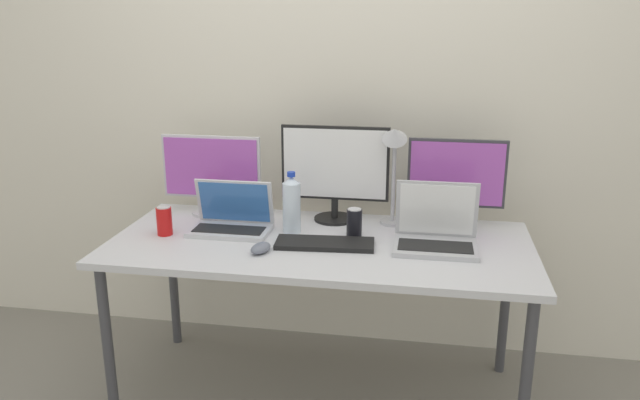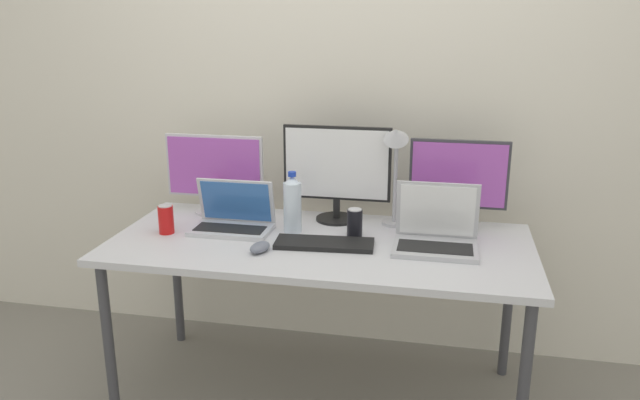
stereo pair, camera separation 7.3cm
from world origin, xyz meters
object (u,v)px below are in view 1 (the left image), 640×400
at_px(monitor_right, 456,181).
at_px(soda_can_by_laptop, 354,223).
at_px(keyboard_main, 325,244).
at_px(monitor_left, 212,173).
at_px(mouse_by_keyboard, 261,248).
at_px(desk_lamp, 394,155).
at_px(laptop_secondary, 436,232).
at_px(water_bottle, 292,205).
at_px(soda_can_near_keyboard, 164,221).
at_px(work_desk, 320,254).
at_px(laptop_silver, 232,219).
at_px(monitor_center, 335,169).

height_order(monitor_right, soda_can_by_laptop, monitor_right).
relative_size(keyboard_main, soda_can_by_laptop, 3.22).
xyz_separation_m(monitor_left, mouse_by_keyboard, (0.36, -0.47, -0.18)).
xyz_separation_m(soda_can_by_laptop, desk_lamp, (0.15, 0.16, 0.27)).
bearing_deg(desk_lamp, monitor_left, 175.92).
height_order(laptop_secondary, keyboard_main, laptop_secondary).
bearing_deg(mouse_by_keyboard, water_bottle, 91.55).
relative_size(soda_can_near_keyboard, soda_can_by_laptop, 1.00).
bearing_deg(monitor_left, laptop_secondary, -14.90).
distance_m(laptop_secondary, desk_lamp, 0.40).
bearing_deg(water_bottle, desk_lamp, 19.02).
distance_m(monitor_left, monitor_right, 1.13).
distance_m(water_bottle, soda_can_by_laptop, 0.28).
bearing_deg(soda_can_near_keyboard, monitor_right, 14.58).
xyz_separation_m(work_desk, laptop_secondary, (0.48, 0.02, 0.12)).
distance_m(monitor_right, water_bottle, 0.73).
bearing_deg(laptop_silver, laptop_secondary, -2.73).
bearing_deg(soda_can_near_keyboard, laptop_silver, 19.88).
relative_size(laptop_secondary, soda_can_near_keyboard, 2.68).
height_order(laptop_silver, keyboard_main, laptop_silver).
height_order(monitor_center, soda_can_near_keyboard, monitor_center).
bearing_deg(laptop_silver, soda_can_by_laptop, 1.33).
height_order(monitor_center, laptop_secondary, monitor_center).
relative_size(monitor_center, laptop_silver, 1.42).
distance_m(monitor_center, keyboard_main, 0.41).
distance_m(monitor_center, laptop_silver, 0.52).
xyz_separation_m(soda_can_near_keyboard, desk_lamp, (0.96, 0.27, 0.27)).
bearing_deg(soda_can_by_laptop, monitor_center, 118.74).
bearing_deg(laptop_secondary, soda_can_by_laptop, 170.95).
distance_m(mouse_by_keyboard, desk_lamp, 0.72).
relative_size(monitor_center, soda_can_near_keyboard, 3.90).
bearing_deg(water_bottle, laptop_silver, -173.65).
bearing_deg(soda_can_by_laptop, work_desk, -151.04).
relative_size(water_bottle, desk_lamp, 0.56).
distance_m(keyboard_main, desk_lamp, 0.50).
distance_m(work_desk, soda_can_near_keyboard, 0.69).
relative_size(work_desk, mouse_by_keyboard, 16.26).
bearing_deg(water_bottle, mouse_by_keyboard, -104.85).
distance_m(monitor_left, mouse_by_keyboard, 0.62).
bearing_deg(monitor_left, soda_can_near_keyboard, -107.14).
distance_m(monitor_right, mouse_by_keyboard, 0.92).
relative_size(monitor_center, laptop_secondary, 1.46).
bearing_deg(water_bottle, soda_can_near_keyboard, -166.60).
xyz_separation_m(monitor_center, mouse_by_keyboard, (-0.23, -0.46, -0.22)).
distance_m(laptop_silver, keyboard_main, 0.45).
bearing_deg(work_desk, desk_lamp, 39.91).
height_order(water_bottle, soda_can_near_keyboard, water_bottle).
relative_size(mouse_by_keyboard, water_bottle, 0.40).
height_order(soda_can_near_keyboard, desk_lamp, desk_lamp).
relative_size(keyboard_main, mouse_by_keyboard, 3.73).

